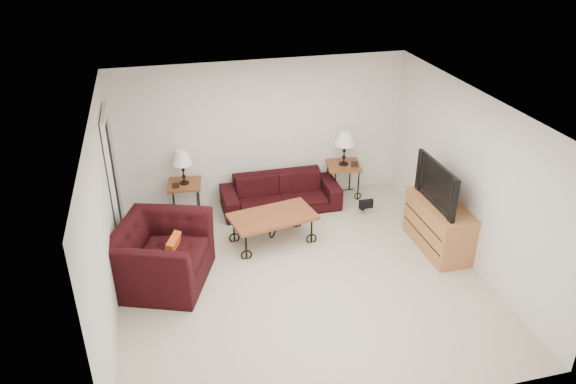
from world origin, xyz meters
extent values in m
plane|color=beige|center=(0.00, 0.00, 0.00)|extent=(5.00, 5.00, 0.00)
cube|color=silver|center=(0.00, 2.50, 1.25)|extent=(5.00, 0.02, 2.50)
cube|color=silver|center=(0.00, -2.50, 1.25)|extent=(5.00, 0.02, 2.50)
cube|color=silver|center=(-2.50, 0.00, 1.25)|extent=(0.02, 5.00, 2.50)
cube|color=silver|center=(2.50, 0.00, 1.25)|extent=(0.02, 5.00, 2.50)
plane|color=white|center=(0.00, 0.00, 2.50)|extent=(5.00, 5.00, 0.00)
cube|color=black|center=(-2.47, 1.65, 1.02)|extent=(0.08, 0.94, 2.04)
imported|color=black|center=(0.20, 2.02, 0.29)|extent=(2.02, 0.79, 0.59)
cube|color=brown|center=(-1.40, 2.20, 0.29)|extent=(0.60, 0.60, 0.59)
cube|color=brown|center=(1.39, 2.20, 0.31)|extent=(0.66, 0.66, 0.63)
cube|color=black|center=(-1.55, 2.05, 0.64)|extent=(0.12, 0.02, 0.10)
cube|color=black|center=(1.54, 2.05, 0.68)|extent=(0.12, 0.06, 0.10)
cube|color=brown|center=(-0.17, 0.98, 0.24)|extent=(1.40, 0.92, 0.48)
imported|color=black|center=(-1.88, 0.37, 0.43)|extent=(1.57, 1.67, 0.87)
cube|color=#C45719|center=(-1.72, 0.32, 0.52)|extent=(0.24, 0.40, 0.39)
cube|color=#BC7045|center=(2.23, 0.22, 0.38)|extent=(0.53, 1.28, 0.77)
imported|color=black|center=(2.21, 0.22, 1.10)|extent=(0.15, 1.15, 0.66)
ellipsoid|color=black|center=(1.55, 1.58, 0.24)|extent=(0.41, 0.34, 0.48)
camera|label=1|loc=(-1.73, -6.21, 4.69)|focal=34.53mm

